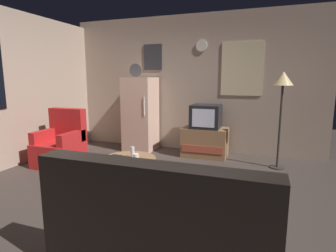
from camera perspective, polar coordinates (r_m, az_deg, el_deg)
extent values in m
plane|color=#3D332D|center=(3.66, -5.73, -13.94)|extent=(12.00, 12.00, 0.00)
cube|color=tan|center=(5.66, 4.80, 8.74)|extent=(5.20, 0.10, 2.73)
cube|color=beige|center=(5.43, 15.18, 11.45)|extent=(0.76, 0.02, 1.00)
cube|color=#333338|center=(5.88, -3.16, 14.23)|extent=(0.40, 0.02, 0.52)
cylinder|color=silver|center=(5.58, 7.04, 16.34)|extent=(0.22, 0.03, 0.22)
cube|color=beige|center=(5.67, -5.76, 2.49)|extent=(0.60, 0.60, 1.50)
cylinder|color=silver|center=(5.28, -5.06, 4.15)|extent=(0.02, 0.02, 0.36)
cylinder|color=#4C4C51|center=(5.57, -6.76, 11.52)|extent=(0.26, 0.04, 0.26)
cube|color=#8E6642|center=(5.28, 7.76, -3.33)|extent=(0.84, 0.52, 0.55)
cube|color=#AD4733|center=(5.05, 7.11, -4.90)|extent=(0.76, 0.01, 0.13)
cube|color=black|center=(5.18, 7.96, 2.01)|extent=(0.54, 0.50, 0.44)
cube|color=silver|center=(4.94, 7.37, 1.63)|extent=(0.41, 0.01, 0.33)
cylinder|color=#332D28|center=(4.97, 21.84, -8.00)|extent=(0.24, 0.24, 0.02)
cylinder|color=#332D28|center=(4.81, 22.36, -0.14)|extent=(0.04, 0.04, 1.40)
cone|color=#F2D18C|center=(4.74, 22.99, 9.18)|extent=(0.32, 0.32, 0.22)
cylinder|color=#8E6642|center=(3.85, -8.02, -12.40)|extent=(0.72, 0.72, 0.04)
cylinder|color=#8E6642|center=(3.79, -8.09, -9.71)|extent=(0.24, 0.24, 0.38)
cylinder|color=#8E6642|center=(3.73, -8.16, -6.92)|extent=(0.72, 0.72, 0.04)
cylinder|color=silver|center=(3.70, -7.42, -5.48)|extent=(0.05, 0.05, 0.15)
cylinder|color=silver|center=(3.59, -6.74, -6.48)|extent=(0.08, 0.08, 0.09)
cube|color=black|center=(3.80, -10.60, -6.16)|extent=(0.15, 0.06, 0.02)
cube|color=red|center=(5.05, -21.82, -5.47)|extent=(0.68, 0.68, 0.40)
cube|color=red|center=(5.14, -20.26, 0.38)|extent=(0.68, 0.16, 0.56)
cube|color=red|center=(5.17, -24.37, -1.88)|extent=(0.12, 0.60, 0.20)
cube|color=red|center=(4.80, -19.53, -2.41)|extent=(0.12, 0.60, 0.20)
cube|color=black|center=(2.39, -0.55, -22.44)|extent=(1.70, 0.80, 0.40)
cube|color=black|center=(1.92, -3.77, -15.29)|extent=(1.70, 0.20, 0.52)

